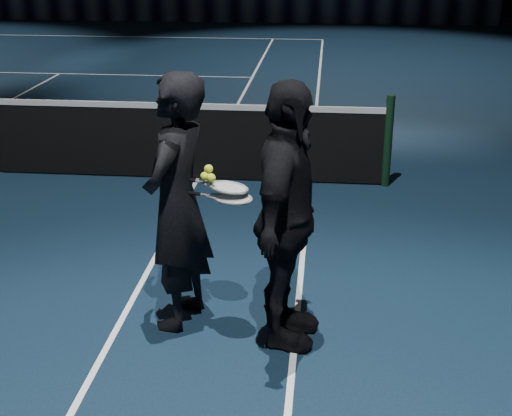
# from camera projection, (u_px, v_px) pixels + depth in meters

# --- Properties ---
(net_post_right) EXTENTS (0.10, 0.10, 1.10)m
(net_post_right) POSITION_uv_depth(u_px,v_px,m) (388.00, 141.00, 8.38)
(net_post_right) COLOR black
(net_post_right) RESTS_ON floor
(sponsor_backdrop) EXTENTS (22.00, 0.15, 0.90)m
(sponsor_backdrop) POSITION_uv_depth(u_px,v_px,m) (157.00, 7.00, 23.36)
(sponsor_backdrop) COLOR black
(sponsor_backdrop) RESTS_ON floor
(player_a) EXTENTS (0.62, 0.80, 1.97)m
(player_a) POSITION_uv_depth(u_px,v_px,m) (177.00, 204.00, 5.29)
(player_a) COLOR black
(player_a) RESTS_ON floor
(player_b) EXTENTS (0.63, 1.21, 1.97)m
(player_b) POSITION_uv_depth(u_px,v_px,m) (286.00, 218.00, 5.03)
(player_b) COLOR black
(player_b) RESTS_ON floor
(racket_lower) EXTENTS (0.71, 0.38, 0.03)m
(racket_lower) POSITION_uv_depth(u_px,v_px,m) (233.00, 198.00, 5.12)
(racket_lower) COLOR black
(racket_lower) RESTS_ON player_a
(racket_upper) EXTENTS (0.71, 0.33, 0.10)m
(racket_upper) POSITION_uv_depth(u_px,v_px,m) (229.00, 187.00, 5.14)
(racket_upper) COLOR black
(racket_upper) RESTS_ON player_b
(tennis_balls) EXTENTS (0.12, 0.10, 0.12)m
(tennis_balls) POSITION_uv_depth(u_px,v_px,m) (208.00, 175.00, 5.12)
(tennis_balls) COLOR #AACF2B
(tennis_balls) RESTS_ON racket_upper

